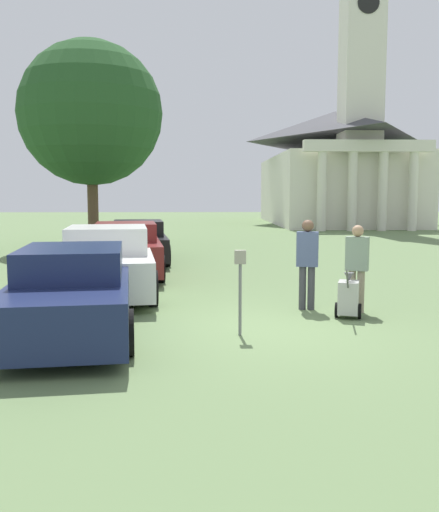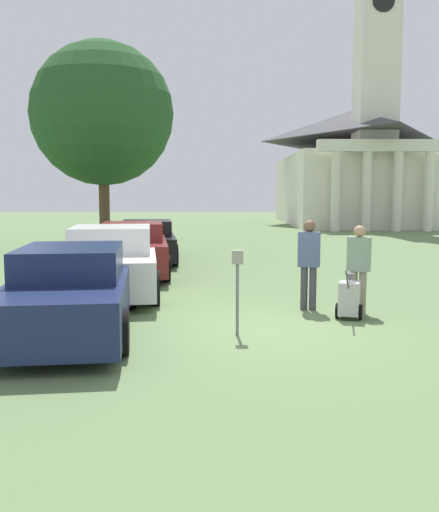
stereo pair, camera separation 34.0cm
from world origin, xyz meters
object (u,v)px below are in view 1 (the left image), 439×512
Objects in this scene: person_supervisor at (357,263)px; equipment_cart at (348,297)px; parked_car_white at (108,263)px; parked_car_black at (138,242)px; person_worker at (307,258)px; parked_car_maroon at (126,250)px; parked_car_navy at (74,292)px; parking_meter at (240,276)px; church at (336,157)px.

equipment_cart is at bearing 85.34° from person_supervisor.
parked_car_white is 5.14× the size of equipment_cart.
parked_car_black is 9.10m from person_worker.
parked_car_maroon reaches higher than equipment_cart.
parked_car_maroon is at bearing 82.92° from parked_car_navy.
parked_car_black is at bearing 82.91° from parked_car_maroon.
person_supervisor is (2.36, 1.71, -0.01)m from parking_meter.
parked_car_navy is at bearing -97.09° from parked_car_white.
parked_car_maroon is 3.64× the size of parking_meter.
person_supervisor is (5.08, -8.37, 0.31)m from parked_car_black.
parked_car_navy is at bearing 172.51° from parking_meter.
equipment_cart is (0.62, -0.80, -0.63)m from person_worker.
parked_car_maroon is at bearing -97.09° from parked_car_black.
parked_car_white is at bearing -97.08° from parked_car_black.
parked_car_maroon is 2.84× the size of person_worker.
person_worker is (4.18, -4.93, 0.32)m from parked_car_maroon.
church is at bearing -77.95° from person_supervisor.
church is (8.02, 31.61, 3.97)m from person_worker.
parked_car_white is at bearing 1.86° from person_supervisor.
parked_car_maroon is 6.47m from person_worker.
parked_car_black is at bearing -49.23° from person_worker.
person_supervisor is at bearing 78.49° from equipment_cart.
parking_meter is 2.48m from person_worker.
parked_car_black is (-0.00, 6.24, -0.07)m from parked_car_white.
parked_car_white is at bearing 169.01° from equipment_cart.
parked_car_navy is at bearing 34.97° from person_worker.
church reaches higher than parked_car_navy.
person_worker is at bearing 54.11° from parking_meter.
parked_car_white is 3.04× the size of person_supervisor.
parked_car_black and parking_meter have the same top height.
parked_car_navy is 6.59m from parked_car_maroon.
person_worker is at bearing 145.41° from equipment_cart.
parked_car_navy is 3.06× the size of person_worker.
parked_car_maroon is at bearing 111.43° from parking_meter.
person_supervisor is 1.69× the size of equipment_cart.
equipment_cart is at bearing -57.16° from parked_car_maroon.
parked_car_navy is 5.43× the size of equipment_cart.
parked_car_navy is at bearing -110.14° from church.
parked_car_navy reaches higher than parking_meter.
parked_car_maroon is at bearing -36.33° from person_worker.
parked_car_navy is 4.88m from equipment_cart.
parked_car_navy is 1.10× the size of parked_car_black.
parked_car_black is 10.45m from parking_meter.
person_supervisor is at bearing 36.00° from parking_meter.
person_worker is (4.18, -1.83, 0.29)m from parked_car_white.
person_worker reaches higher than parked_car_white.
person_supervisor reaches higher than parked_car_white.
person_worker is (1.46, 2.01, 0.05)m from parking_meter.
parked_car_navy is 4.51m from person_worker.
parked_car_white is 5.48m from equipment_cart.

